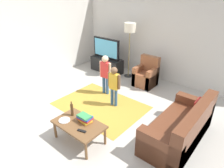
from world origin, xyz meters
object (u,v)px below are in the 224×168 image
Objects in this scene: child_near_tv at (105,71)px; book_stack at (85,118)px; armchair at (146,76)px; floor_lamp at (130,31)px; bottle at (72,110)px; coffee_table at (79,125)px; tv at (106,49)px; couch at (182,129)px; child_center at (114,83)px; tv_remote at (82,131)px; plate at (64,120)px; tv_stand at (107,65)px.

child_near_tv reaches higher than book_stack.
floor_lamp is at bearing 166.79° from armchair.
armchair is 2.81× the size of bottle.
book_stack is (0.05, 0.12, 0.12)m from coffee_table.
coffee_table is (1.98, -3.04, -0.48)m from tv.
couch reaches higher than coffee_table.
couch is at bearing -5.45° from child_center.
couch is 2.00m from coffee_table.
coffee_table is 0.26m from tv_remote.
floor_lamp is at bearing 114.81° from child_center.
floor_lamp is 8.09× the size of plate.
tv_remote is (0.17, -0.24, -0.06)m from book_stack.
coffee_table is 4.55× the size of plate.
coffee_table is (0.32, -1.45, -0.26)m from child_center.
child_center is 4.80× the size of plate.
child_center reaches higher than bottle.
child_near_tv reaches higher than armchair.
tv is at bearing 119.73° from bottle.
bottle is (0.02, -2.92, 0.26)m from armchair.
coffee_table is 0.18m from book_stack.
tv is at bearing 130.61° from child_near_tv.
floor_lamp reaches higher than book_stack.
child_near_tv is 2.24m from tv_remote.
child_near_tv is at bearing 149.98° from child_center.
tv is 1.11m from floor_lamp.
couch reaches higher than plate.
tv_remote is at bearing -22.93° from bottle.
child_center is 6.22× the size of tv_remote.
bottle is (-0.35, -0.02, 0.06)m from book_stack.
child_near_tv is 3.86× the size of book_stack.
plate is (0.04, -3.14, 0.13)m from armchair.
tv is 6.47× the size of tv_remote.
armchair reaches higher than tv_remote.
tv is 2.30m from child_center.
armchair is at bearing 64.05° from child_near_tv.
bottle is at bearing -176.51° from book_stack.
tv_stand is 3.61m from plate.
floor_lamp is 3.62m from plate.
child_center is at bearing -65.19° from floor_lamp.
couch is at bearing 37.47° from plate.
couch is 2.00× the size of armchair.
coffee_table is at bearing -112.38° from book_stack.
tv_remote is at bearing -67.89° from floor_lamp.
floor_lamp reaches higher than armchair.
armchair reaches higher than bottle.
armchair is 3.04m from coffee_table.
armchair reaches higher than coffee_table.
bottle is at bearing -75.00° from floor_lamp.
coffee_table is at bearing -56.94° from tv.
coffee_table is 3.12× the size of bottle.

